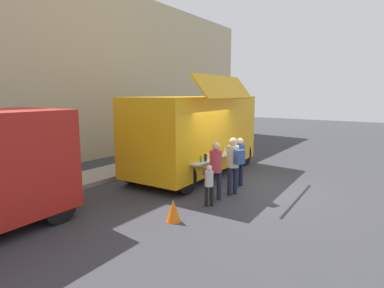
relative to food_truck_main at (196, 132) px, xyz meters
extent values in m
plane|color=#38383D|center=(-0.80, -2.39, -1.62)|extent=(60.00, 60.00, 0.00)
cube|color=#9E998E|center=(-4.01, 2.62, -1.54)|extent=(28.00, 1.60, 0.15)
cube|color=#C2B289|center=(-3.01, 6.52, 2.44)|extent=(32.00, 2.40, 8.12)
cube|color=#EFA613|center=(-0.01, 0.02, 0.01)|extent=(6.15, 2.67, 2.67)
cube|color=#EFA613|center=(-0.55, -1.52, 1.67)|extent=(3.35, 0.78, 0.79)
cube|color=black|center=(-0.56, -1.16, 0.33)|extent=(3.16, 0.23, 1.20)
cube|color=#B7B7BC|center=(-0.55, -1.37, -0.69)|extent=(3.34, 0.48, 0.05)
cylinder|color=green|center=(-1.85, -1.42, -0.56)|extent=(0.07, 0.07, 0.20)
cylinder|color=black|center=(-1.61, -1.45, -0.55)|extent=(0.08, 0.08, 0.23)
cylinder|color=white|center=(-1.36, -1.37, -0.56)|extent=(0.08, 0.08, 0.20)
cylinder|color=black|center=(-1.15, -1.43, -0.57)|extent=(0.07, 0.07, 0.19)
cylinder|color=black|center=(-0.90, -1.33, -0.57)|extent=(0.07, 0.07, 0.19)
cylinder|color=orange|center=(-0.66, -1.38, -0.54)|extent=(0.07, 0.07, 0.25)
cylinder|color=orange|center=(-0.43, -1.35, -0.56)|extent=(0.07, 0.07, 0.19)
cylinder|color=silver|center=(-0.18, -1.37, -0.54)|extent=(0.07, 0.07, 0.24)
cylinder|color=yellow|center=(0.04, -1.36, -0.54)|extent=(0.07, 0.07, 0.24)
cylinder|color=green|center=(0.29, -1.39, -0.57)|extent=(0.08, 0.08, 0.19)
cylinder|color=black|center=(0.50, -1.33, -0.55)|extent=(0.07, 0.07, 0.23)
cylinder|color=#CBE2FC|center=(0.73, -1.27, -0.54)|extent=(0.06, 0.06, 0.24)
cube|color=black|center=(2.97, 0.14, 0.49)|extent=(0.16, 2.06, 1.17)
cylinder|color=black|center=(2.28, 1.18, -1.17)|extent=(0.90, 0.28, 0.90)
cylinder|color=black|center=(2.36, -0.95, -1.17)|extent=(0.90, 0.28, 0.90)
cylinder|color=black|center=(-2.37, 0.99, -1.17)|extent=(0.90, 0.28, 0.90)
cylinder|color=black|center=(-2.29, -1.14, -1.17)|extent=(0.90, 0.28, 0.90)
cube|color=black|center=(-5.28, 1.14, 0.24)|extent=(0.14, 1.92, 0.96)
cylinder|color=black|center=(-5.86, 2.17, -1.20)|extent=(0.84, 0.26, 0.84)
cylinder|color=black|center=(-5.79, 0.07, -1.20)|extent=(0.84, 0.26, 0.84)
cone|color=orange|center=(-4.17, -2.14, -1.34)|extent=(0.36, 0.36, 0.55)
cylinder|color=#2E6337|center=(3.87, 2.32, -1.19)|extent=(0.60, 0.60, 0.86)
cylinder|color=#202238|center=(-0.71, -2.14, -1.21)|extent=(0.13, 0.13, 0.81)
cylinder|color=#202238|center=(-0.50, -2.18, -1.21)|extent=(0.13, 0.13, 0.81)
cylinder|color=#30488E|center=(-0.61, -2.16, -0.51)|extent=(0.33, 0.33, 0.61)
sphere|color=beige|center=(-0.61, -2.16, -0.09)|extent=(0.23, 0.23, 0.23)
cube|color=brown|center=(-0.87, -2.11, -0.76)|extent=(0.22, 0.17, 0.24)
cylinder|color=#1F223A|center=(-1.64, -2.34, -1.18)|extent=(0.14, 0.14, 0.87)
cylinder|color=#1F223A|center=(-1.42, -2.42, -1.18)|extent=(0.14, 0.14, 0.87)
cylinder|color=beige|center=(-1.53, -2.38, -0.42)|extent=(0.36, 0.36, 0.66)
sphere|color=#CEA789|center=(-1.53, -2.38, 0.03)|extent=(0.24, 0.24, 0.24)
cube|color=#2F4A84|center=(-1.62, -2.64, -0.39)|extent=(0.34, 0.28, 0.42)
cylinder|color=#1C223B|center=(-2.34, -2.13, -1.20)|extent=(0.13, 0.13, 0.84)
cylinder|color=#1C223B|center=(-2.16, -2.27, -1.20)|extent=(0.13, 0.13, 0.84)
cylinder|color=#BC353E|center=(-2.25, -2.20, -0.46)|extent=(0.35, 0.35, 0.64)
sphere|color=#D6B07E|center=(-2.25, -2.20, -0.02)|extent=(0.24, 0.24, 0.24)
cube|color=brown|center=(-2.47, -2.03, -0.73)|extent=(0.25, 0.24, 0.25)
cylinder|color=black|center=(-2.83, -2.24, -1.33)|extent=(0.09, 0.09, 0.57)
cylinder|color=black|center=(-2.73, -2.36, -1.33)|extent=(0.09, 0.09, 0.57)
cylinder|color=silver|center=(-2.78, -2.30, -0.84)|extent=(0.24, 0.24, 0.43)
sphere|color=beige|center=(-2.78, -2.30, -0.54)|extent=(0.16, 0.16, 0.16)
camera|label=1|loc=(-9.84, -6.57, 1.45)|focal=29.13mm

